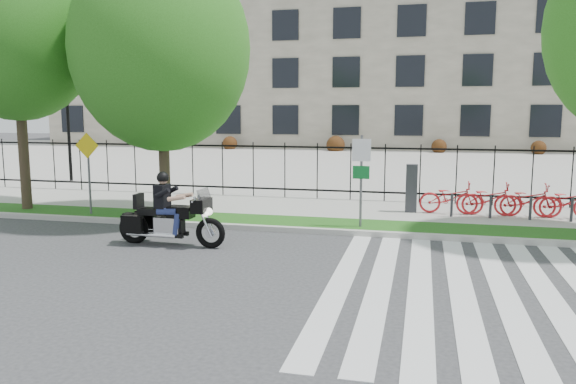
# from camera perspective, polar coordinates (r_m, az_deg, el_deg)

# --- Properties ---
(ground) EXTENTS (120.00, 120.00, 0.00)m
(ground) POSITION_cam_1_polar(r_m,az_deg,el_deg) (11.62, -5.49, -8.29)
(ground) COLOR #323234
(ground) RESTS_ON ground
(curb) EXTENTS (60.00, 0.20, 0.15)m
(curb) POSITION_cam_1_polar(r_m,az_deg,el_deg) (15.41, -0.53, -3.81)
(curb) COLOR #B5B4AB
(curb) RESTS_ON ground
(grass_verge) EXTENTS (60.00, 1.50, 0.15)m
(grass_verge) POSITION_cam_1_polar(r_m,az_deg,el_deg) (16.22, 0.20, -3.19)
(grass_verge) COLOR #164912
(grass_verge) RESTS_ON ground
(sidewalk) EXTENTS (60.00, 3.50, 0.15)m
(sidewalk) POSITION_cam_1_polar(r_m,az_deg,el_deg) (18.62, 1.98, -1.69)
(sidewalk) COLOR #A09E95
(sidewalk) RESTS_ON ground
(plaza) EXTENTS (80.00, 34.00, 0.10)m
(plaza) POSITION_cam_1_polar(r_m,az_deg,el_deg) (35.85, 7.62, 3.04)
(plaza) COLOR #A09E95
(plaza) RESTS_ON ground
(crosswalk_stripes) EXTENTS (5.70, 8.00, 0.01)m
(crosswalk_stripes) POSITION_cam_1_polar(r_m,az_deg,el_deg) (11.09, 19.17, -9.52)
(crosswalk_stripes) COLOR silver
(crosswalk_stripes) RESTS_ON ground
(iron_fence) EXTENTS (30.00, 0.06, 2.00)m
(iron_fence) POSITION_cam_1_polar(r_m,az_deg,el_deg) (20.17, 2.99, 2.16)
(iron_fence) COLOR black
(iron_fence) RESTS_ON sidewalk
(office_building) EXTENTS (60.00, 21.90, 20.15)m
(office_building) POSITION_cam_1_polar(r_m,az_deg,el_deg) (55.95, 10.03, 15.04)
(office_building) COLOR gray
(office_building) RESTS_ON ground
(lamp_post_left) EXTENTS (1.06, 0.70, 4.25)m
(lamp_post_left) POSITION_cam_1_polar(r_m,az_deg,el_deg) (27.43, -21.49, 7.53)
(lamp_post_left) COLOR black
(lamp_post_left) RESTS_ON ground
(street_tree_0) EXTENTS (4.96, 4.96, 8.52)m
(street_tree_0) POSITION_cam_1_polar(r_m,az_deg,el_deg) (20.00, -25.97, 14.67)
(street_tree_0) COLOR #382A1E
(street_tree_0) RESTS_ON grass_verge
(street_tree_1) EXTENTS (5.23, 5.23, 7.95)m
(street_tree_1) POSITION_cam_1_polar(r_m,az_deg,el_deg) (17.30, -12.80, 14.00)
(street_tree_1) COLOR #382A1E
(street_tree_1) RESTS_ON grass_verge
(sign_pole_regulatory) EXTENTS (0.50, 0.09, 2.50)m
(sign_pole_regulatory) POSITION_cam_1_polar(r_m,az_deg,el_deg) (15.26, 7.45, 2.34)
(sign_pole_regulatory) COLOR #59595B
(sign_pole_regulatory) RESTS_ON grass_verge
(sign_pole_warning) EXTENTS (0.78, 0.09, 2.49)m
(sign_pole_warning) POSITION_cam_1_polar(r_m,az_deg,el_deg) (18.12, -19.64, 2.87)
(sign_pole_warning) COLOR #59595B
(sign_pole_warning) RESTS_ON grass_verge
(motorcycle_rider) EXTENTS (2.86, 0.85, 2.21)m
(motorcycle_rider) POSITION_cam_1_polar(r_m,az_deg,el_deg) (14.08, -11.91, -2.41)
(motorcycle_rider) COLOR black
(motorcycle_rider) RESTS_ON ground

